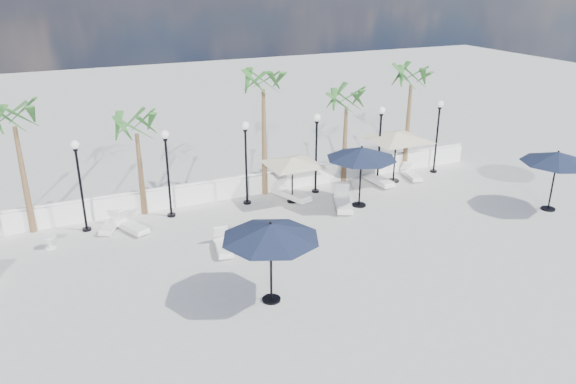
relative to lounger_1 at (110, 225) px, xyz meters
name	(u,v)px	position (x,y,z in m)	size (l,w,h in m)	color
ground	(310,267)	(6.09, -6.22, -0.20)	(100.00, 100.00, 0.00)	#AEAFA9
balustrade	(240,187)	(6.09, 1.28, 0.27)	(26.00, 0.30, 1.01)	white
lamppost_1	(79,173)	(-0.91, 0.28, 2.29)	(0.36, 0.36, 3.84)	black
lamppost_2	(167,162)	(2.59, 0.28, 2.29)	(0.36, 0.36, 3.84)	black
lamppost_3	(246,151)	(6.09, 0.28, 2.29)	(0.36, 0.36, 3.84)	black
lamppost_4	(316,142)	(9.59, 0.28, 2.29)	(0.36, 0.36, 3.84)	black
lamppost_5	(380,134)	(13.09, 0.28, 2.29)	(0.36, 0.36, 3.84)	black
lamppost_6	(438,126)	(16.59, 0.28, 2.29)	(0.36, 0.36, 3.84)	black
palm_0	(14,123)	(-2.91, 1.08, 4.33)	(2.60, 2.60, 5.50)	brown
palm_1	(136,130)	(1.59, 1.08, 3.55)	(2.60, 2.60, 4.70)	brown
palm_2	(263,87)	(7.29, 1.08, 4.91)	(2.60, 2.60, 6.10)	brown
palm_3	(346,104)	(11.59, 1.08, 3.75)	(2.60, 2.60, 4.90)	brown
palm_4	(411,82)	(15.29, 1.08, 4.53)	(2.60, 2.60, 5.70)	brown
lounger_1	(110,225)	(0.00, 0.00, 0.00)	(1.14, 1.68, 0.60)	silver
lounger_2	(131,226)	(0.77, -0.51, 0.03)	(1.26, 1.90, 0.68)	silver
lounger_3	(223,245)	(3.64, -3.72, 0.02)	(0.88, 1.87, 0.67)	silver
lounger_4	(343,202)	(9.83, -1.97, 0.06)	(1.48, 2.22, 0.80)	silver
lounger_5	(291,193)	(8.17, -0.01, 0.06)	(1.33, 2.23, 0.80)	silver
lounger_6	(411,174)	(14.95, 0.00, 0.01)	(0.87, 1.78, 0.64)	silver
lounger_7	(378,179)	(12.96, 0.01, 0.05)	(0.78, 2.04, 0.75)	silver
side_table_1	(50,241)	(-2.34, -0.82, 0.10)	(0.52, 0.52, 0.50)	silver
side_table_2	(269,226)	(5.84, -2.92, 0.06)	(0.45, 0.45, 0.44)	silver
parasol_navy_left	(271,232)	(3.96, -7.68, 2.24)	(3.14, 3.14, 2.77)	black
parasol_navy_mid	(362,153)	(10.63, -2.05, 2.28)	(3.15, 3.15, 2.83)	black
parasol_navy_right	(557,158)	(18.09, -5.90, 2.22)	(3.07, 3.07, 2.75)	black
parasol_cream_sq_a	(292,158)	(8.05, -0.39, 1.93)	(4.69, 4.69, 2.30)	black
parasol_cream_sq_b	(397,132)	(13.85, -0.02, 2.38)	(5.57, 5.57, 2.79)	black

